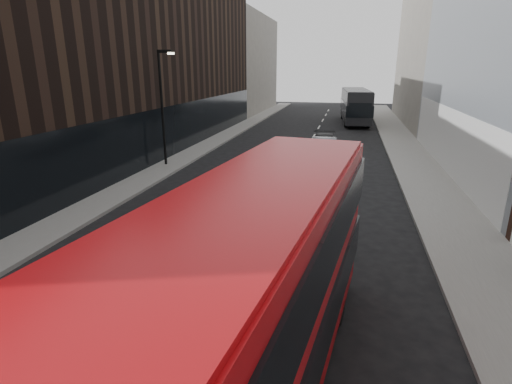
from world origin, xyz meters
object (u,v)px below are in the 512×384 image
Objects in this scene: grey_bus at (355,105)px; car_b at (324,150)px; street_lamp at (163,100)px; red_bus at (249,301)px; car_c at (325,144)px; car_a at (304,158)px.

grey_bus reaches higher than car_b.
street_lamp is at bearing -120.17° from grey_bus.
red_bus is 23.90m from car_c.
car_b reaches higher than car_a.
street_lamp is 20.27m from red_bus.
car_c reaches higher than car_a.
street_lamp reaches higher than car_a.
car_a is (-1.16, 19.15, -1.77)m from red_bus.
car_a is 0.79× the size of car_b.
grey_bus is at bearing 64.07° from street_lamp.
car_c is at bearing 97.39° from red_bus.
red_bus is 2.23× the size of car_c.
street_lamp is 1.91× the size of car_a.
car_b is 0.95× the size of car_c.
car_a is at bearing -102.12° from grey_bus.
street_lamp reaches higher than car_b.
street_lamp reaches higher than red_bus.
grey_bus is at bearing 94.27° from red_bus.
car_c is at bearing 89.49° from car_b.
car_c is at bearing 32.66° from street_lamp.
grey_bus reaches higher than car_c.
car_a is 4.79m from car_c.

